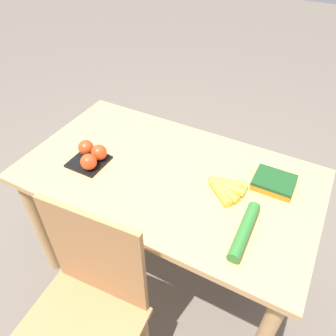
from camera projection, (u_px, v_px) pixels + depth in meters
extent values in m
plane|color=#665B51|center=(168.00, 266.00, 1.89)|extent=(12.00, 12.00, 0.00)
cube|color=tan|center=(168.00, 176.00, 1.41)|extent=(1.27, 0.72, 0.03)
cylinder|color=tan|center=(296.00, 229.00, 1.65)|extent=(0.06, 0.06, 0.70)
cylinder|color=tan|center=(110.00, 160.00, 2.06)|extent=(0.06, 0.06, 0.70)
cylinder|color=tan|center=(41.00, 227.00, 1.66)|extent=(0.06, 0.06, 0.70)
cube|color=#A87547|center=(76.00, 336.00, 1.17)|extent=(0.45, 0.43, 0.03)
cube|color=#A87547|center=(96.00, 256.00, 1.14)|extent=(0.39, 0.05, 0.46)
cylinder|color=#A87547|center=(75.00, 304.00, 1.49)|extent=(0.04, 0.04, 0.44)
sphere|color=brown|center=(212.00, 180.00, 1.35)|extent=(0.03, 0.03, 0.03)
cylinder|color=yellow|center=(220.00, 192.00, 1.30)|extent=(0.13, 0.12, 0.03)
cylinder|color=yellow|center=(225.00, 190.00, 1.31)|extent=(0.15, 0.09, 0.03)
cylinder|color=yellow|center=(228.00, 187.00, 1.32)|extent=(0.15, 0.05, 0.03)
cylinder|color=yellow|center=(229.00, 183.00, 1.33)|extent=(0.15, 0.07, 0.03)
cube|color=black|center=(89.00, 162.00, 1.45)|extent=(0.15, 0.15, 0.01)
sphere|color=red|center=(99.00, 152.00, 1.44)|extent=(0.07, 0.07, 0.07)
sphere|color=red|center=(86.00, 148.00, 1.46)|extent=(0.07, 0.07, 0.07)
sphere|color=red|center=(89.00, 162.00, 1.39)|extent=(0.07, 0.07, 0.07)
cube|color=orange|center=(274.00, 182.00, 1.33)|extent=(0.16, 0.13, 0.04)
cube|color=#19471E|center=(275.00, 180.00, 1.32)|extent=(0.16, 0.13, 0.01)
cylinder|color=#2D702D|center=(245.00, 231.00, 1.15)|extent=(0.05, 0.26, 0.05)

